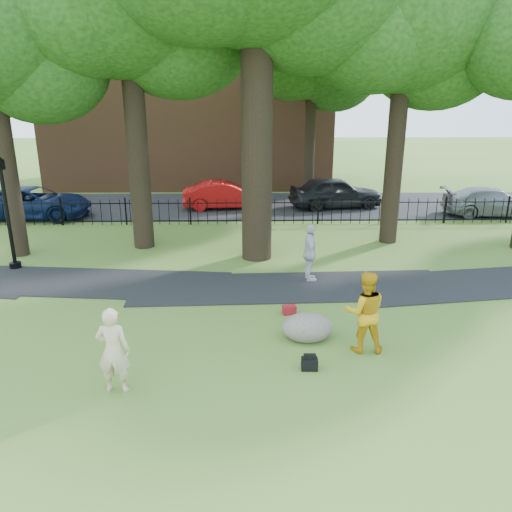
{
  "coord_description": "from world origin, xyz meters",
  "views": [
    {
      "loc": [
        -0.4,
        -10.84,
        5.89
      ],
      "look_at": [
        -0.13,
        2.0,
        1.69
      ],
      "focal_mm": 35.0,
      "sensor_mm": 36.0,
      "label": 1
    }
  ],
  "objects_px": {
    "boulder": "(307,325)",
    "lamppost": "(7,215)",
    "woman": "(113,351)",
    "man": "(365,312)",
    "red_sedan": "(225,195)"
  },
  "relations": [
    {
      "from": "boulder",
      "to": "lamppost",
      "type": "bearing_deg",
      "value": 150.37
    },
    {
      "from": "lamppost",
      "to": "boulder",
      "type": "bearing_deg",
      "value": -10.36
    },
    {
      "from": "woman",
      "to": "lamppost",
      "type": "distance_m",
      "value": 9.49
    },
    {
      "from": "man",
      "to": "red_sedan",
      "type": "height_order",
      "value": "man"
    },
    {
      "from": "boulder",
      "to": "lamppost",
      "type": "relative_size",
      "value": 0.32
    },
    {
      "from": "woman",
      "to": "lamppost",
      "type": "height_order",
      "value": "lamppost"
    },
    {
      "from": "man",
      "to": "lamppost",
      "type": "height_order",
      "value": "lamppost"
    },
    {
      "from": "man",
      "to": "red_sedan",
      "type": "distance_m",
      "value": 16.02
    },
    {
      "from": "man",
      "to": "boulder",
      "type": "distance_m",
      "value": 1.54
    },
    {
      "from": "boulder",
      "to": "woman",
      "type": "bearing_deg",
      "value": -152.3
    },
    {
      "from": "lamppost",
      "to": "red_sedan",
      "type": "bearing_deg",
      "value": 72.62
    },
    {
      "from": "boulder",
      "to": "lamppost",
      "type": "xyz_separation_m",
      "value": [
        -9.66,
        5.5,
        1.57
      ]
    },
    {
      "from": "woman",
      "to": "boulder",
      "type": "relative_size",
      "value": 1.49
    },
    {
      "from": "boulder",
      "to": "red_sedan",
      "type": "height_order",
      "value": "red_sedan"
    },
    {
      "from": "woman",
      "to": "lamppost",
      "type": "bearing_deg",
      "value": -50.86
    }
  ]
}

